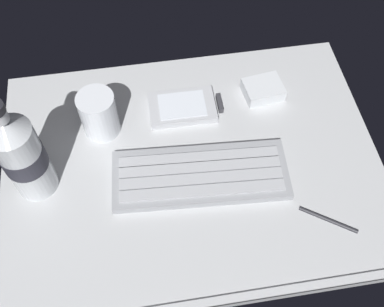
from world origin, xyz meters
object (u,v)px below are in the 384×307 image
at_px(stylus_pen, 329,219).
at_px(handheld_device, 186,107).
at_px(juice_cup, 99,115).
at_px(keyboard, 200,175).
at_px(water_bottle, 22,153).
at_px(charger_block, 263,90).

bearing_deg(stylus_pen, handheld_device, 161.31).
relative_size(handheld_device, juice_cup, 1.51).
height_order(keyboard, juice_cup, juice_cup).
height_order(handheld_device, juice_cup, juice_cup).
bearing_deg(water_bottle, keyboard, -6.92).
xyz_separation_m(keyboard, stylus_pen, (0.19, -0.11, -0.00)).
distance_m(juice_cup, stylus_pen, 0.42).
xyz_separation_m(juice_cup, water_bottle, (-0.11, -0.09, 0.05)).
xyz_separation_m(keyboard, juice_cup, (-0.16, 0.13, 0.03)).
bearing_deg(juice_cup, water_bottle, -139.87).
bearing_deg(keyboard, juice_cup, 141.08).
bearing_deg(charger_block, water_bottle, -162.80).
bearing_deg(handheld_device, water_bottle, -156.83).
bearing_deg(handheld_device, juice_cup, -172.73).
xyz_separation_m(handheld_device, stylus_pen, (0.19, -0.25, -0.00)).
distance_m(keyboard, charger_block, 0.22).
height_order(juice_cup, stylus_pen, juice_cup).
bearing_deg(charger_block, keyboard, -132.21).
bearing_deg(stylus_pen, charger_block, 133.39).
distance_m(juice_cup, charger_block, 0.30).
bearing_deg(handheld_device, stylus_pen, -53.04).
relative_size(keyboard, stylus_pen, 3.12).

